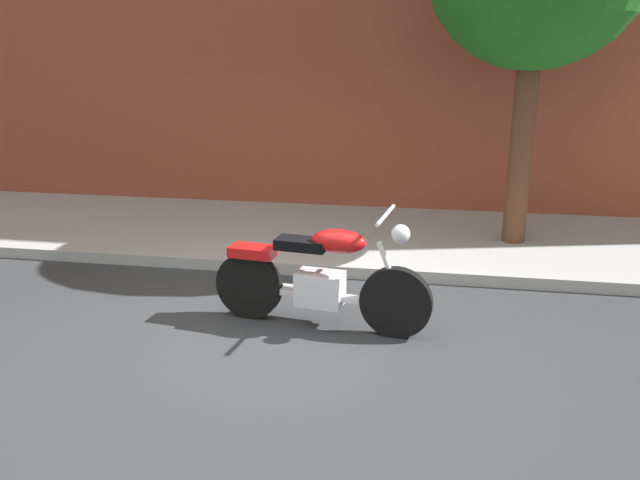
% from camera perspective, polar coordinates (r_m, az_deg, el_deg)
% --- Properties ---
extents(ground_plane, '(60.00, 60.00, 0.00)m').
position_cam_1_polar(ground_plane, '(5.88, -4.38, -9.21)').
color(ground_plane, '#303335').
extents(sidewalk, '(19.12, 2.96, 0.14)m').
position_cam_1_polar(sidewalk, '(8.86, 0.81, 0.41)').
color(sidewalk, '#A1A1A1').
rests_on(sidewalk, ground).
extents(motorcycle, '(2.12, 0.72, 1.17)m').
position_cam_1_polar(motorcycle, '(6.04, 0.00, -3.43)').
color(motorcycle, black).
rests_on(motorcycle, ground).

